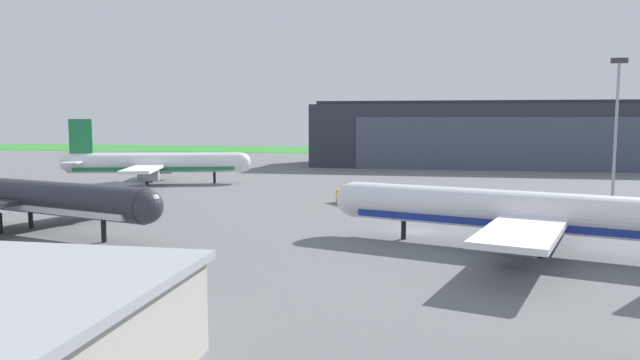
{
  "coord_description": "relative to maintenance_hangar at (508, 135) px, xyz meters",
  "views": [
    {
      "loc": [
        1.33,
        -70.94,
        13.56
      ],
      "look_at": [
        -14.85,
        16.9,
        4.2
      ],
      "focal_mm": 33.01,
      "sensor_mm": 36.0,
      "label": 1
    }
  ],
  "objects": [
    {
      "name": "airliner_near_left",
      "position": [
        -12.19,
        -112.17,
        -4.88
      ],
      "size": [
        40.92,
        33.65,
        13.22
      ],
      "color": "white",
      "rests_on": "ground_plane"
    },
    {
      "name": "maintenance_hangar",
      "position": [
        0.0,
        0.0,
        0.0
      ],
      "size": [
        109.6,
        30.29,
        18.67
      ],
      "color": "#2D333D",
      "rests_on": "ground_plane"
    },
    {
      "name": "ground_plane",
      "position": [
        -23.63,
        -103.08,
        -8.87
      ],
      "size": [
        440.0,
        440.0,
        0.0
      ],
      "primitive_type": "plane",
      "color": "slate"
    },
    {
      "name": "stair_truck",
      "position": [
        -34.9,
        -80.77,
        -7.73
      ],
      "size": [
        4.18,
        4.44,
        2.01
      ],
      "color": "yellow",
      "rests_on": "ground_plane"
    },
    {
      "name": "apron_light_mast",
      "position": [
        6.01,
        -76.84,
        4.18
      ],
      "size": [
        2.4,
        0.5,
        22.72
      ],
      "color": "#99999E",
      "rests_on": "ground_plane"
    },
    {
      "name": "airliner_near_right",
      "position": [
        -69.82,
        -112.07,
        -4.64
      ],
      "size": [
        40.44,
        36.55,
        12.95
      ],
      "color": "#282B33",
      "rests_on": "ground_plane"
    },
    {
      "name": "grass_field_strip",
      "position": [
        -23.63,
        79.39,
        -8.83
      ],
      "size": [
        440.0,
        56.0,
        0.08
      ],
      "primitive_type": "cube",
      "color": "#338B31",
      "rests_on": "ground_plane"
    },
    {
      "name": "airliner_far_left",
      "position": [
        -77.93,
        -60.36,
        -4.63
      ],
      "size": [
        37.74,
        35.1,
        13.47
      ],
      "color": "white",
      "rests_on": "ground_plane"
    }
  ]
}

